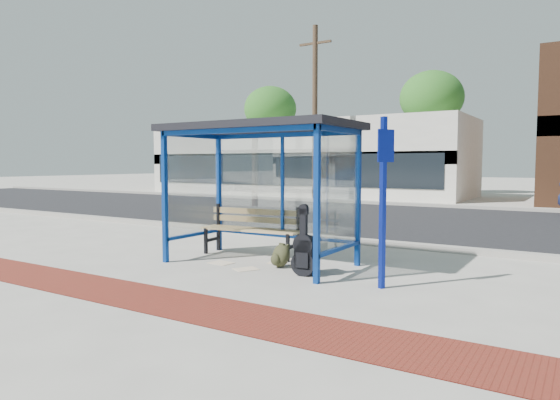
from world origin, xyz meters
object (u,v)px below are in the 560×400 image
Objects in this scene: guitar_bag at (303,251)px; backpack at (280,256)px; bench at (253,227)px; suitcase at (307,256)px.

guitar_bag reaches higher than backpack.
bench is 1.98m from guitar_bag.
bench is at bearing 173.31° from suitcase.
guitar_bag reaches higher than suitcase.
guitar_bag is at bearing -61.64° from suitcase.
suitcase is at bearing -1.94° from backpack.
suitcase is 0.67m from backpack.
guitar_bag is at bearing -36.25° from bench.
suitcase is 1.54× the size of backpack.
suitcase is (1.66, -0.90, -0.24)m from bench.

